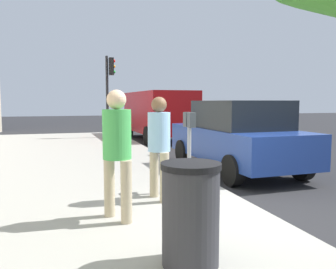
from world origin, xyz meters
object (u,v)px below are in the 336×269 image
object	(u,v)px
parked_sedan_near	(237,136)
traffic_signal	(109,83)
parked_van_far	(158,112)
trash_bin	(191,214)
pedestrian_bystander	(117,144)
parking_meter	(189,135)
pedestrian_at_meter	(159,140)

from	to	relation	value
parked_sedan_near	traffic_signal	world-z (taller)	traffic_signal
parked_sedan_near	traffic_signal	distance (m)	8.30
parked_van_far	trash_bin	bearing A→B (deg)	166.06
pedestrian_bystander	trash_bin	xyz separation A→B (m)	(-1.51, -0.48, -0.52)
pedestrian_bystander	parked_van_far	bearing A→B (deg)	44.09
parked_van_far	traffic_signal	xyz separation A→B (m)	(0.43, 2.11, 1.32)
pedestrian_bystander	traffic_signal	size ratio (longest dim) A/B	0.49
parking_meter	traffic_signal	distance (m)	10.01
parked_sedan_near	trash_bin	size ratio (longest dim) A/B	4.41
parked_sedan_near	trash_bin	distance (m)	5.56
pedestrian_at_meter	trash_bin	distance (m)	2.36
pedestrian_at_meter	pedestrian_bystander	size ratio (longest dim) A/B	0.95
traffic_signal	parking_meter	bearing A→B (deg)	-179.57
parked_sedan_near	parked_van_far	xyz separation A→B (m)	(7.42, 0.00, 0.36)
parked_sedan_near	pedestrian_at_meter	bearing A→B (deg)	131.60
pedestrian_at_meter	trash_bin	size ratio (longest dim) A/B	1.66
parking_meter	pedestrian_bystander	world-z (taller)	pedestrian_bystander
parked_sedan_near	traffic_signal	xyz separation A→B (m)	(7.85, 2.11, 1.68)
parked_sedan_near	pedestrian_bystander	bearing A→B (deg)	132.23
parked_sedan_near	traffic_signal	bearing A→B (deg)	15.07
pedestrian_bystander	traffic_signal	xyz separation A→B (m)	(11.01, -1.37, 1.39)
traffic_signal	pedestrian_at_meter	bearing A→B (deg)	176.83
trash_bin	parked_van_far	bearing A→B (deg)	-13.94
pedestrian_bystander	parked_sedan_near	distance (m)	4.71
pedestrian_at_meter	parked_van_far	bearing A→B (deg)	62.76
parking_meter	pedestrian_at_meter	size ratio (longest dim) A/B	0.84
pedestrian_bystander	parked_sedan_near	bearing A→B (deg)	14.53
pedestrian_at_meter	traffic_signal	world-z (taller)	traffic_signal
pedestrian_bystander	parked_sedan_near	world-z (taller)	pedestrian_bystander
parked_sedan_near	traffic_signal	size ratio (longest dim) A/B	1.24
pedestrian_bystander	parked_van_far	size ratio (longest dim) A/B	0.33
parked_sedan_near	parked_van_far	size ratio (longest dim) A/B	0.85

